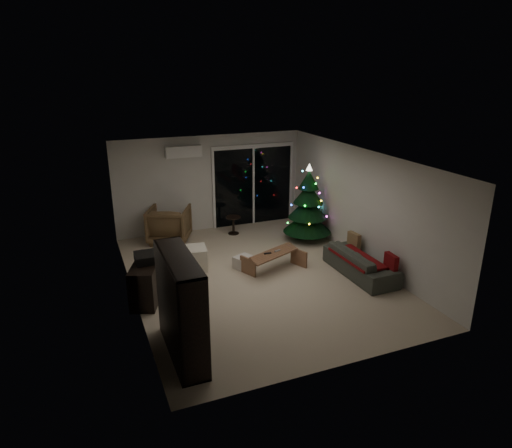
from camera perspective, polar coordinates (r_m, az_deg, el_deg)
The scene contains 18 objects.
room at distance 10.67m, azimuth -0.63°, elevation 2.01°, with size 6.50×7.51×2.60m.
bookshelf at distance 6.89m, azimuth -10.98°, elevation -10.40°, with size 0.41×1.60×1.60m, color black, non-canonical shape.
media_cabinet at distance 8.82m, azimuth -13.39°, elevation -6.83°, with size 0.45×1.20×0.75m, color black.
stereo at distance 8.64m, azimuth -13.62°, elevation -4.12°, with size 0.38×0.45×0.16m, color black.
armchair at distance 11.49m, azimuth -10.80°, elevation -0.05°, with size 0.95×0.98×0.89m, color brown.
ottoman at distance 9.93m, azimuth -7.79°, elevation -4.27°, with size 0.54×0.54×0.49m, color beige.
cardboard_box_a at distance 9.64m, azimuth -11.85°, elevation -5.91°, with size 0.40×0.31×0.29m, color silver.
cardboard_box_b at distance 9.94m, azimuth -1.66°, elevation -4.76°, with size 0.38×0.28×0.26m, color silver.
side_table at distance 11.89m, azimuth -2.84°, elevation -0.15°, with size 0.38×0.38×0.47m, color black.
floor_lamp at distance 12.10m, azimuth -10.51°, elevation 3.42°, with size 0.30×0.30×1.89m, color black.
sofa at distance 9.82m, azimuth 12.93°, elevation -4.71°, with size 1.86×0.73×0.54m, color #262924.
sofa_throw at distance 9.71m, azimuth 12.50°, elevation -4.15°, with size 0.58×1.34×0.04m, color maroon.
cushion_a at distance 10.36m, azimuth 12.14°, elevation -2.05°, with size 0.11×0.36×0.36m, color #97775A.
cushion_b at distance 9.40m, azimuth 16.53°, elevation -4.67°, with size 0.11×0.36×0.36m, color maroon.
coffee_table at distance 9.81m, azimuth 2.26°, elevation -4.68°, with size 1.26×0.44×0.40m, color brown, non-canonical shape.
remote_a at distance 9.67m, azimuth 1.46°, elevation -3.68°, with size 0.16×0.05×0.02m, color black.
remote_b at distance 9.81m, azimuth 2.69°, elevation -3.36°, with size 0.15×0.04×0.02m, color slate.
christmas_tree at distance 11.32m, azimuth 6.52°, elevation 2.67°, with size 1.20×1.20×1.94m, color #0E3D19.
Camera 1 is at (-3.26, -8.00, 4.17)m, focal length 32.00 mm.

